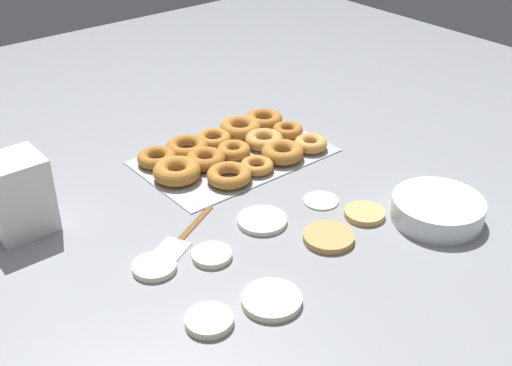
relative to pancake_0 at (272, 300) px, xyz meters
name	(u,v)px	position (x,y,z in m)	size (l,w,h in m)	color
ground_plane	(245,223)	(-0.13, -0.24, -0.01)	(3.00, 3.00, 0.00)	gray
pancake_0	(272,300)	(0.00, 0.00, 0.00)	(0.11, 0.11, 0.01)	beige
pancake_1	(212,255)	(0.01, -0.18, 0.00)	(0.08, 0.08, 0.01)	beige
pancake_2	(262,221)	(-0.15, -0.21, 0.00)	(0.11, 0.11, 0.01)	silver
pancake_3	(364,214)	(-0.35, -0.09, 0.00)	(0.09, 0.09, 0.01)	tan
pancake_4	(329,237)	(-0.22, -0.07, 0.00)	(0.11, 0.11, 0.01)	tan
pancake_5	(209,321)	(0.12, -0.03, 0.00)	(0.09, 0.09, 0.02)	beige
pancake_6	(321,200)	(-0.31, -0.19, 0.00)	(0.08, 0.08, 0.01)	beige
pancake_7	(154,267)	(0.12, -0.22, 0.00)	(0.09, 0.09, 0.01)	silver
donut_tray	(232,149)	(-0.29, -0.50, 0.01)	(0.48, 0.31, 0.04)	#ADAFB5
batter_bowl	(437,210)	(-0.46, 0.02, 0.02)	(0.20, 0.20, 0.05)	white
container_stack	(18,195)	(0.26, -0.52, 0.08)	(0.12, 0.11, 0.17)	white
spatula	(173,247)	(0.05, -0.26, 0.00)	(0.24, 0.15, 0.01)	brown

